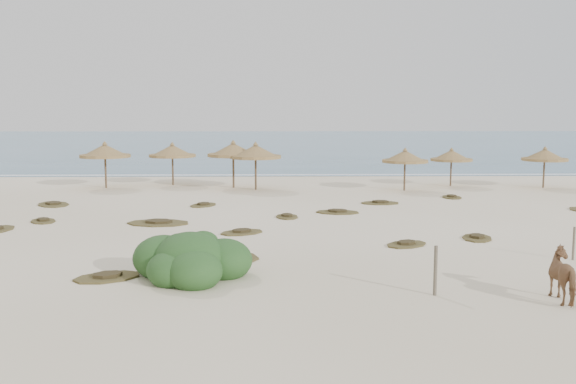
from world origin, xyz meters
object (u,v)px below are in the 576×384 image
Objects in this scene: palapa_1 at (172,152)px; bush at (191,261)px; horse at (567,276)px; palapa_0 at (105,152)px.

palapa_1 reaches higher than bush.
palapa_1 reaches higher than horse.
palapa_0 is 1.13× the size of bush.
horse is at bearing -13.93° from bush.
palapa_0 is 1.06× the size of palapa_1.
palapa_1 is 24.24m from bush.
palapa_0 reaches higher than bush.
palapa_1 is 2.38× the size of horse.
palapa_1 is 30.03m from horse.
palapa_0 is 2.52× the size of horse.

